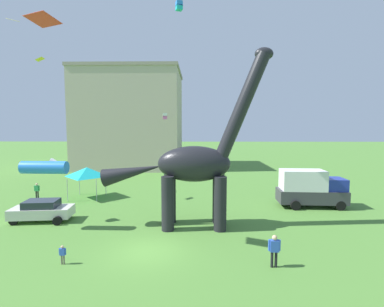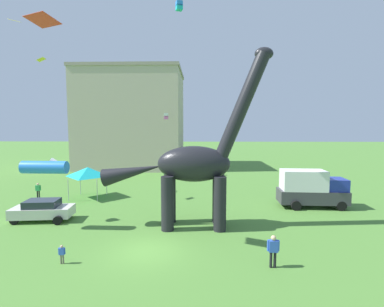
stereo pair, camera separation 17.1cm
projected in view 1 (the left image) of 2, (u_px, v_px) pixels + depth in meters
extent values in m
plane|color=#4C7F33|center=(148.00, 251.00, 15.83)|extent=(240.00, 240.00, 0.00)
cylinder|color=black|center=(218.00, 198.00, 20.38)|extent=(0.84, 0.84, 3.63)
cylinder|color=black|center=(220.00, 204.00, 18.78)|extent=(0.84, 0.84, 3.63)
cylinder|color=black|center=(170.00, 198.00, 20.44)|extent=(0.84, 0.84, 3.63)
cylinder|color=black|center=(168.00, 204.00, 18.84)|extent=(0.84, 0.84, 3.63)
ellipsoid|color=black|center=(194.00, 164.00, 19.38)|extent=(4.96, 2.14, 2.44)
cylinder|color=black|center=(242.00, 106.00, 18.96)|extent=(3.57, 0.92, 7.07)
ellipsoid|color=black|center=(264.00, 54.00, 18.62)|extent=(1.22, 0.76, 0.84)
cone|color=black|center=(133.00, 172.00, 19.50)|extent=(4.36, 1.22, 2.07)
cube|color=silver|center=(42.00, 212.00, 20.80)|extent=(4.36, 2.21, 0.72)
cube|color=#232B35|center=(42.00, 204.00, 20.74)|extent=(2.42, 1.80, 0.52)
cylinder|color=black|center=(69.00, 213.00, 21.69)|extent=(0.64, 0.28, 0.62)
cylinder|color=black|center=(57.00, 221.00, 19.92)|extent=(0.64, 0.28, 0.62)
cylinder|color=black|center=(28.00, 213.00, 21.74)|extent=(0.64, 0.28, 0.62)
cylinder|color=black|center=(13.00, 221.00, 19.97)|extent=(0.64, 0.28, 0.62)
cube|color=#38383D|center=(311.00, 196.00, 24.50)|extent=(5.70, 2.37, 1.10)
cube|color=navy|center=(333.00, 184.00, 24.37)|extent=(1.89, 2.02, 1.00)
cube|color=silver|center=(303.00, 180.00, 24.39)|extent=(3.68, 2.19, 1.70)
cylinder|color=black|center=(329.00, 199.00, 25.56)|extent=(0.81, 0.30, 0.80)
cylinder|color=black|center=(341.00, 206.00, 23.47)|extent=(0.81, 0.30, 0.80)
cylinder|color=black|center=(287.00, 199.00, 25.63)|extent=(0.81, 0.30, 0.80)
cylinder|color=black|center=(296.00, 205.00, 23.54)|extent=(0.81, 0.30, 0.80)
cylinder|color=#6B6056|center=(62.00, 260.00, 14.26)|extent=(0.08, 0.08, 0.48)
cylinder|color=#6B6056|center=(64.00, 260.00, 14.26)|extent=(0.08, 0.08, 0.48)
cube|color=blue|center=(62.00, 252.00, 14.22)|extent=(0.26, 0.16, 0.34)
sphere|color=tan|center=(62.00, 247.00, 14.20)|extent=(0.15, 0.15, 0.15)
cylinder|color=blue|center=(60.00, 251.00, 14.22)|extent=(0.06, 0.06, 0.32)
cylinder|color=blue|center=(65.00, 251.00, 14.21)|extent=(0.06, 0.06, 0.32)
cylinder|color=black|center=(36.00, 195.00, 27.42)|extent=(0.12, 0.12, 0.73)
cylinder|color=black|center=(38.00, 195.00, 27.42)|extent=(0.12, 0.12, 0.73)
cube|color=green|center=(37.00, 188.00, 27.36)|extent=(0.40, 0.24, 0.52)
sphere|color=tan|center=(37.00, 184.00, 27.33)|extent=(0.23, 0.23, 0.23)
cylinder|color=green|center=(34.00, 188.00, 27.36)|extent=(0.10, 0.10, 0.49)
cylinder|color=green|center=(39.00, 188.00, 27.35)|extent=(0.10, 0.10, 0.49)
cylinder|color=black|center=(272.00, 259.00, 13.95)|extent=(0.13, 0.13, 0.80)
cylinder|color=black|center=(276.00, 259.00, 13.94)|extent=(0.13, 0.13, 0.80)
cube|color=blue|center=(274.00, 246.00, 13.88)|extent=(0.43, 0.27, 0.57)
sphere|color=tan|center=(275.00, 238.00, 13.84)|extent=(0.25, 0.25, 0.25)
cylinder|color=blue|center=(269.00, 245.00, 13.88)|extent=(0.11, 0.11, 0.54)
cylinder|color=blue|center=(279.00, 245.00, 13.87)|extent=(0.11, 0.11, 0.54)
cylinder|color=#B2B2B7|center=(106.00, 184.00, 28.91)|extent=(0.06, 0.06, 2.10)
cylinder|color=#B2B2B7|center=(96.00, 190.00, 26.23)|extent=(0.06, 0.06, 2.10)
cylinder|color=#B2B2B7|center=(79.00, 184.00, 28.96)|extent=(0.06, 0.06, 2.10)
cylinder|color=#B2B2B7|center=(67.00, 190.00, 26.27)|extent=(0.06, 0.06, 2.10)
pyramid|color=#19B2B7|center=(87.00, 172.00, 27.45)|extent=(3.15, 3.15, 0.90)
cube|color=#287AE5|center=(179.00, 4.00, 20.76)|extent=(0.57, 0.57, 0.36)
cube|color=#19B2B7|center=(179.00, 8.00, 20.79)|extent=(0.57, 0.57, 0.36)
cube|color=yellow|center=(13.00, 20.00, 24.38)|extent=(1.10, 1.12, 0.24)
cube|color=yellow|center=(40.00, 59.00, 27.83)|extent=(0.80, 1.04, 0.33)
cylinder|color=#287AE5|center=(44.00, 167.00, 18.59)|extent=(2.99, 0.89, 0.83)
cone|color=white|center=(57.00, 164.00, 20.22)|extent=(0.76, 0.89, 0.87)
cube|color=white|center=(165.00, 115.00, 39.08)|extent=(0.66, 0.66, 0.47)
cube|color=pink|center=(165.00, 118.00, 39.12)|extent=(0.66, 0.66, 0.47)
cube|color=red|center=(43.00, 20.00, 14.62)|extent=(1.88, 1.67, 0.28)
cube|color=#B7A893|center=(132.00, 121.00, 48.98)|extent=(16.59, 13.34, 15.89)
cube|color=gray|center=(131.00, 72.00, 48.23)|extent=(16.93, 13.61, 0.50)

